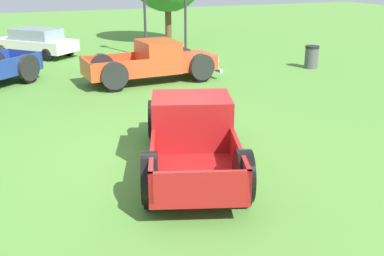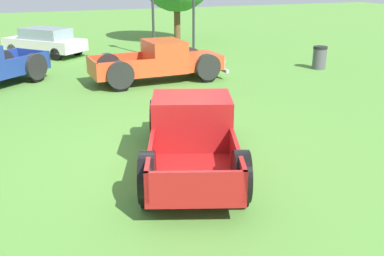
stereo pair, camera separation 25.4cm
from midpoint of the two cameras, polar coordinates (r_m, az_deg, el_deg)
ground_plane at (r=10.06m, az=-1.19°, el=-3.98°), size 80.00×80.00×0.00m
pickup_truck_foreground at (r=9.70m, az=0.70°, el=-0.35°), size 3.32×5.18×1.50m
pickup_truck_behind_left at (r=17.12m, az=-2.87°, el=8.34°), size 5.05×2.11×1.52m
sedan_distant_a at (r=23.40m, az=-17.74°, el=10.37°), size 3.90×4.07×1.34m
lamp_post_near at (r=21.99m, az=-4.61°, el=14.86°), size 0.36×0.36×4.38m
lamp_post_far at (r=22.49m, az=0.54°, el=14.30°), size 0.36×0.36×3.83m
trash_can at (r=20.06m, az=16.11°, el=8.52°), size 0.59×0.59×0.95m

